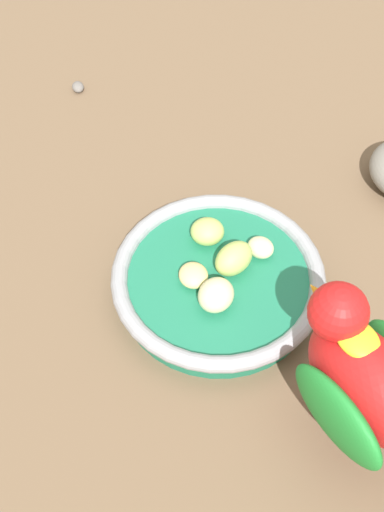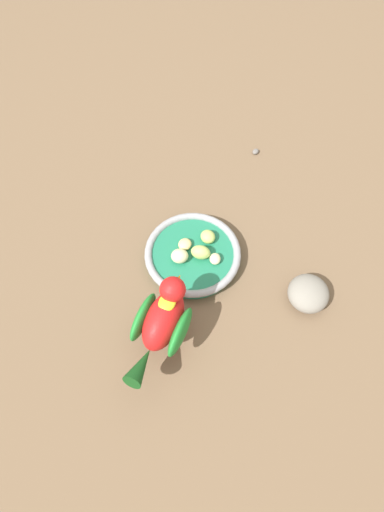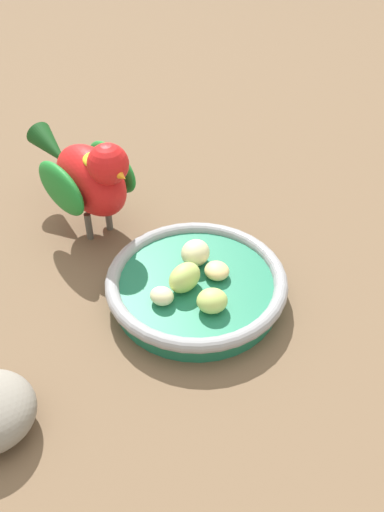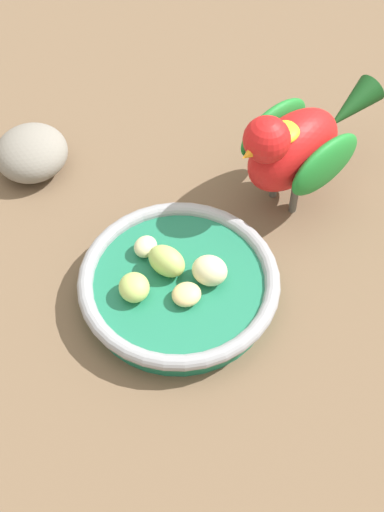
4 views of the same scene
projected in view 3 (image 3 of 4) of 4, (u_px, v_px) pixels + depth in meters
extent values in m
plane|color=brown|center=(185.00, 314.00, 0.59)|extent=(4.00, 4.00, 0.00)
cylinder|color=#1E7251|center=(196.00, 289.00, 0.60)|extent=(0.18, 0.18, 0.03)
torus|color=#93969B|center=(196.00, 280.00, 0.59)|extent=(0.20, 0.20, 0.02)
ellipsoid|color=#E5C67F|center=(217.00, 271.00, 0.59)|extent=(0.04, 0.04, 0.02)
ellipsoid|color=#B2CC66|center=(212.00, 301.00, 0.55)|extent=(0.04, 0.03, 0.02)
ellipsoid|color=#B2CC66|center=(186.00, 277.00, 0.57)|extent=(0.05, 0.05, 0.03)
ellipsoid|color=beige|center=(195.00, 253.00, 0.61)|extent=(0.04, 0.05, 0.03)
ellipsoid|color=beige|center=(162.00, 296.00, 0.56)|extent=(0.03, 0.03, 0.02)
cylinder|color=#59544C|center=(109.00, 217.00, 0.69)|extent=(0.01, 0.01, 0.04)
cylinder|color=#59544C|center=(89.00, 226.00, 0.68)|extent=(0.01, 0.01, 0.04)
ellipsoid|color=red|center=(91.00, 180.00, 0.65)|extent=(0.12, 0.13, 0.08)
ellipsoid|color=#1E7F2D|center=(112.00, 167.00, 0.67)|extent=(0.08, 0.09, 0.06)
ellipsoid|color=#1E7F2D|center=(61.00, 188.00, 0.64)|extent=(0.08, 0.09, 0.06)
cone|color=#144719|center=(52.00, 148.00, 0.70)|extent=(0.07, 0.08, 0.05)
sphere|color=red|center=(108.00, 164.00, 0.60)|extent=(0.07, 0.07, 0.05)
cone|color=orange|center=(120.00, 175.00, 0.59)|extent=(0.03, 0.03, 0.02)
ellipsoid|color=yellow|center=(97.00, 160.00, 0.61)|extent=(0.05, 0.05, 0.01)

